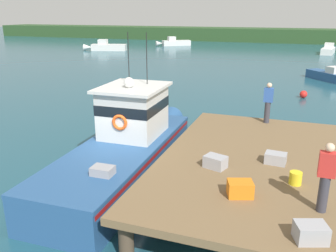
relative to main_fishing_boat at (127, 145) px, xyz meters
The scene contains 16 objects.
ground_plane 1.03m from the main_fishing_boat, 143.25° to the right, with size 200.00×200.00×0.00m, color #1E4C5B.
dock 4.61m from the main_fishing_boat, ahead, with size 6.00×9.00×1.20m.
main_fishing_boat is the anchor object (origin of this frame).
crate_stack_mid_dock 5.03m from the main_fishing_boat, ahead, with size 0.60×0.44×0.32m, color #9E9EA3.
crate_single_by_cleat 3.62m from the main_fishing_boat, 19.50° to the right, with size 0.60×0.44×0.35m, color #9E9EA3.
crate_single_far 5.07m from the main_fishing_boat, 31.32° to the right, with size 0.60×0.44×0.38m, color orange.
crate_stack_near_edge 7.11m from the main_fishing_boat, 33.93° to the right, with size 0.60×0.44×0.36m, color #9E9EA3.
bait_bucket 5.79m from the main_fishing_boat, 15.26° to the right, with size 0.32×0.32×0.34m, color yellow.
deckhand_by_the_boat 5.89m from the main_fishing_boat, 40.72° to the left, with size 0.36×0.22×1.63m.
deckhand_further_back 6.80m from the main_fishing_boat, 23.81° to the right, with size 0.36×0.22×1.63m.
moored_boat_far_left 49.56m from the main_fishing_boat, 106.83° to the left, with size 5.44×4.36×1.49m.
moored_boat_far_right 42.30m from the main_fishing_boat, 120.06° to the left, with size 6.37×2.90×1.59m.
moored_boat_outer_mooring 22.99m from the main_fishing_boat, 69.45° to the left, with size 3.78×4.35×1.23m.
moored_boat_mid_harbor 44.21m from the main_fishing_boat, 77.92° to the left, with size 2.12×5.65×1.41m.
mooring_buoy_inshore 15.54m from the main_fishing_boat, 67.40° to the left, with size 0.49×0.49×0.49m, color red.
far_shoreline 61.86m from the main_fishing_boat, 90.17° to the left, with size 120.00×8.00×2.40m, color #284723.
Camera 1 is at (5.47, -10.39, 5.48)m, focal length 38.19 mm.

